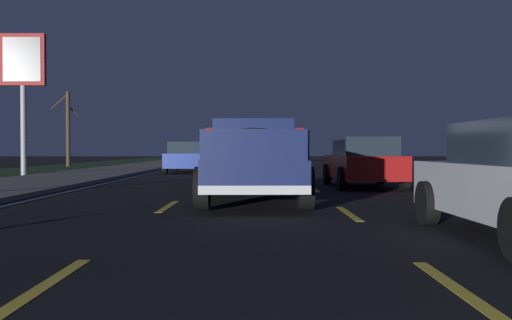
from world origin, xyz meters
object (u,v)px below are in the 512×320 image
(sedan_blue, at_px, (188,157))
(bare_tree_far, at_px, (68,127))
(pickup_truck, at_px, (253,158))
(gas_price_sign, at_px, (23,71))
(sedan_white, at_px, (204,155))
(sedan_red, at_px, (363,162))

(sedan_blue, distance_m, bare_tree_far, 14.51)
(pickup_truck, bearing_deg, gas_price_sign, 40.17)
(pickup_truck, distance_m, gas_price_sign, 15.70)
(pickup_truck, height_order, bare_tree_far, bare_tree_far)
(sedan_white, relative_size, bare_tree_far, 0.87)
(sedan_red, relative_size, sedan_blue, 1.00)
(sedan_red, bearing_deg, pickup_truck, 145.81)
(pickup_truck, xyz_separation_m, sedan_blue, (15.90, 3.36, -0.20))
(sedan_red, bearing_deg, sedan_blue, 31.69)
(sedan_white, bearing_deg, gas_price_sign, 157.28)
(bare_tree_far, bearing_deg, gas_price_sign, -168.71)
(gas_price_sign, bearing_deg, bare_tree_far, 11.29)
(sedan_red, relative_size, bare_tree_far, 0.87)
(sedan_white, distance_m, sedan_blue, 10.91)
(sedan_blue, distance_m, gas_price_sign, 8.61)
(gas_price_sign, bearing_deg, sedan_red, -116.82)
(sedan_white, distance_m, gas_price_sign, 16.82)
(sedan_white, relative_size, gas_price_sign, 0.73)
(gas_price_sign, bearing_deg, pickup_truck, -139.83)
(sedan_white, height_order, gas_price_sign, gas_price_sign)
(sedan_red, xyz_separation_m, sedan_blue, (10.92, 6.74, 0.00))
(sedan_blue, bearing_deg, sedan_red, -148.31)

